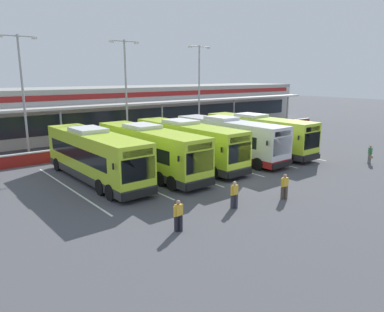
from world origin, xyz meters
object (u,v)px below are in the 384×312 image
object	(u,v)px
pedestrian_with_handbag	(370,154)
pedestrian_approaching_bus	(234,194)
coach_bus_rightmost	(258,135)
coach_bus_centre	(188,144)
lamp_post_centre	(126,87)
coach_bus_leftmost	(95,157)
pedestrian_child	(285,186)
coach_bus_right_centre	(228,139)
lamp_post_west	(23,89)
lamp_post_east	(199,86)
pedestrian_near_bin	(178,215)
coach_bus_left_centre	(149,151)

from	to	relation	value
pedestrian_with_handbag	pedestrian_approaching_bus	bearing A→B (deg)	-178.72
coach_bus_rightmost	coach_bus_centre	bearing A→B (deg)	177.62
pedestrian_approaching_bus	lamp_post_centre	xyz separation A→B (m)	(4.08, 19.89, 5.42)
coach_bus_leftmost	coach_bus_centre	xyz separation A→B (m)	(8.12, -0.44, 0.00)
pedestrian_child	coach_bus_centre	bearing A→B (deg)	85.96
coach_bus_leftmost	coach_bus_right_centre	distance (m)	12.64
coach_bus_centre	pedestrian_with_handbag	bearing A→B (deg)	-36.73
coach_bus_leftmost	pedestrian_with_handbag	distance (m)	23.07
lamp_post_west	lamp_post_east	world-z (taller)	same
coach_bus_right_centre	lamp_post_centre	xyz separation A→B (m)	(-4.71, 10.35, 4.50)
coach_bus_right_centre	coach_bus_rightmost	size ratio (longest dim) A/B	1.00
coach_bus_rightmost	pedestrian_with_handbag	size ratio (longest dim) A/B	7.52
coach_bus_centre	lamp_post_west	distance (m)	15.71
coach_bus_leftmost	coach_bus_rightmost	size ratio (longest dim) A/B	1.00
coach_bus_centre	lamp_post_centre	size ratio (longest dim) A/B	1.11
coach_bus_leftmost	pedestrian_child	distance (m)	13.36
pedestrian_approaching_bus	lamp_post_west	size ratio (longest dim) A/B	0.15
pedestrian_with_handbag	pedestrian_near_bin	size ratio (longest dim) A/B	1.00
pedestrian_near_bin	pedestrian_with_handbag	bearing A→B (deg)	2.46
pedestrian_near_bin	lamp_post_east	xyz separation A→B (m)	(18.79, 21.04, 5.42)
pedestrian_with_handbag	lamp_post_west	xyz separation A→B (m)	(-22.55, 20.85, 5.43)
coach_bus_left_centre	coach_bus_centre	xyz separation A→B (m)	(4.02, 0.35, 0.00)
lamp_post_centre	pedestrian_approaching_bus	bearing A→B (deg)	-101.60
coach_bus_rightmost	lamp_post_east	bearing A→B (deg)	81.69
pedestrian_child	coach_bus_right_centre	bearing A→B (deg)	63.10
lamp_post_east	coach_bus_right_centre	bearing A→B (deg)	-117.02
coach_bus_leftmost	pedestrian_approaching_bus	bearing A→B (deg)	-69.61
pedestrian_with_handbag	lamp_post_west	world-z (taller)	lamp_post_west
pedestrian_child	coach_bus_leftmost	bearing A→B (deg)	123.53
pedestrian_near_bin	lamp_post_east	distance (m)	28.72
coach_bus_centre	lamp_post_west	world-z (taller)	lamp_post_west
pedestrian_child	coach_bus_left_centre	bearing A→B (deg)	107.58
pedestrian_child	lamp_post_east	xyz separation A→B (m)	(10.84, 21.32, 5.42)
lamp_post_east	pedestrian_approaching_bus	bearing A→B (deg)	-125.05
coach_bus_centre	coach_bus_rightmost	distance (m)	8.49
coach_bus_left_centre	pedestrian_approaching_bus	xyz separation A→B (m)	(-0.27, -9.50, -0.91)
coach_bus_leftmost	pedestrian_approaching_bus	size ratio (longest dim) A/B	7.52
pedestrian_near_bin	pedestrian_approaching_bus	size ratio (longest dim) A/B	1.00
pedestrian_child	lamp_post_west	xyz separation A→B (m)	(-9.10, 22.05, 5.42)
lamp_post_west	coach_bus_right_centre	bearing A→B (deg)	-39.14
pedestrian_with_handbag	lamp_post_centre	size ratio (longest dim) A/B	0.15
lamp_post_west	lamp_post_centre	bearing A→B (deg)	-7.86
coach_bus_centre	coach_bus_right_centre	size ratio (longest dim) A/B	1.00
lamp_post_west	pedestrian_near_bin	bearing A→B (deg)	-86.95
pedestrian_with_handbag	lamp_post_centre	bearing A→B (deg)	123.48
pedestrian_with_handbag	pedestrian_near_bin	bearing A→B (deg)	-177.54
lamp_post_east	coach_bus_centre	bearing A→B (deg)	-133.46
coach_bus_centre	lamp_post_east	world-z (taller)	lamp_post_east
lamp_post_west	coach_bus_leftmost	bearing A→B (deg)	-80.97
pedestrian_approaching_bus	coach_bus_leftmost	bearing A→B (deg)	110.39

